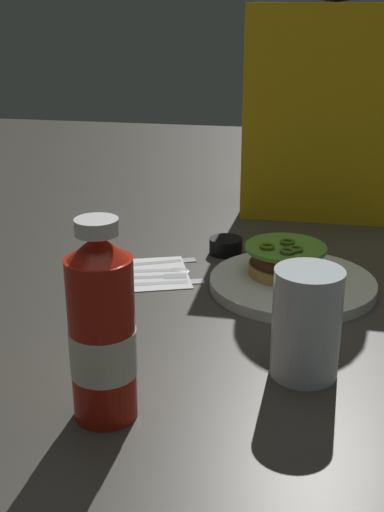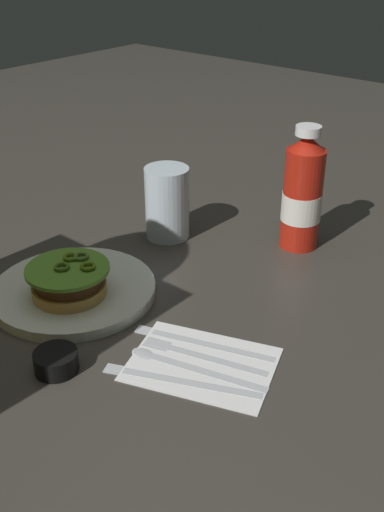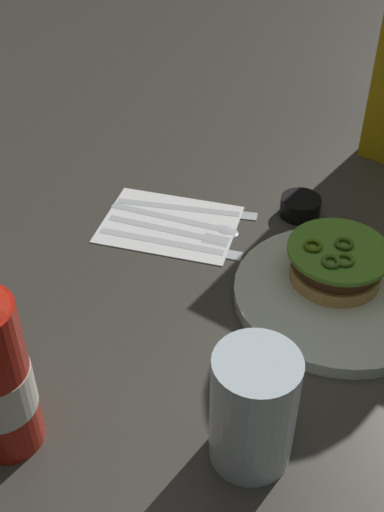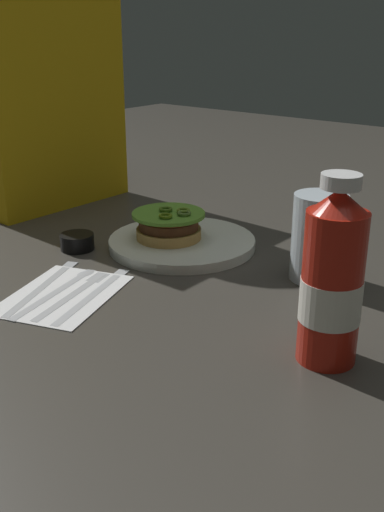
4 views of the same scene
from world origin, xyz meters
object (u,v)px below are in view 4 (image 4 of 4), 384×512
(burger_sandwich, at_px, (169,225))
(butter_knife, at_px, (97,289))
(steak_knife, at_px, (47,281))
(napkin, at_px, (63,294))
(spoon_utensil, at_px, (67,283))
(dinner_plate, at_px, (182,243))
(water_glass, at_px, (318,238))
(condiment_cup, at_px, (77,242))
(ketchup_bottle, at_px, (332,282))
(diner_person, at_px, (35,78))
(fork_utensil, at_px, (78,289))

(burger_sandwich, relative_size, butter_knife, 0.64)
(burger_sandwich, distance_m, steak_knife, 0.24)
(napkin, xyz_separation_m, spoon_utensil, (0.02, 0.02, 0.00))
(dinner_plate, distance_m, spoon_utensil, 0.24)
(water_glass, height_order, condiment_cup, water_glass)
(condiment_cup, bearing_deg, dinner_plate, -47.48)
(napkin, bearing_deg, water_glass, -41.19)
(dinner_plate, height_order, napkin, dinner_plate)
(butter_knife, height_order, spoon_utensil, same)
(water_glass, relative_size, condiment_cup, 2.28)
(burger_sandwich, xyz_separation_m, condiment_cup, (-0.11, 0.11, -0.03))
(spoon_utensil, bearing_deg, butter_knife, -74.29)
(water_glass, height_order, steak_knife, water_glass)
(ketchup_bottle, bearing_deg, burger_sandwich, 66.95)
(napkin, bearing_deg, dinner_plate, -0.83)
(dinner_plate, height_order, condiment_cup, condiment_cup)
(dinner_plate, xyz_separation_m, burger_sandwich, (-0.01, 0.02, 0.03))
(spoon_utensil, height_order, diner_person, diner_person)
(dinner_plate, height_order, butter_knife, dinner_plate)
(butter_knife, xyz_separation_m, fork_utensil, (-0.02, 0.02, -0.00))
(ketchup_bottle, distance_m, fork_utensil, 0.38)
(dinner_plate, distance_m, butter_knife, 0.22)
(condiment_cup, relative_size, fork_utensil, 0.33)
(ketchup_bottle, xyz_separation_m, butter_knife, (-0.04, 0.34, -0.09))
(burger_sandwich, height_order, condiment_cup, burger_sandwich)
(condiment_cup, bearing_deg, burger_sandwich, -46.75)
(burger_sandwich, relative_size, spoon_utensil, 0.66)
(dinner_plate, height_order, burger_sandwich, burger_sandwich)
(dinner_plate, xyz_separation_m, water_glass, (0.03, -0.24, 0.06))
(condiment_cup, distance_m, butter_knife, 0.19)
(butter_knife, relative_size, diner_person, 0.33)
(napkin, relative_size, butter_knife, 0.95)
(burger_sandwich, bearing_deg, condiment_cup, 133.25)
(napkin, distance_m, butter_knife, 0.05)
(condiment_cup, relative_size, diner_person, 0.10)
(ketchup_bottle, height_order, diner_person, diner_person)
(dinner_plate, distance_m, steak_knife, 0.25)
(ketchup_bottle, xyz_separation_m, spoon_utensil, (-0.06, 0.39, -0.09))
(ketchup_bottle, distance_m, steak_knife, 0.44)
(ketchup_bottle, relative_size, napkin, 1.17)
(diner_person, bearing_deg, butter_knife, -119.77)
(dinner_plate, xyz_separation_m, condiment_cup, (-0.12, 0.13, 0.01))
(butter_knife, distance_m, diner_person, 0.58)
(condiment_cup, relative_size, butter_knife, 0.29)
(condiment_cup, height_order, spoon_utensil, condiment_cup)
(burger_sandwich, height_order, butter_knife, burger_sandwich)
(burger_sandwich, bearing_deg, diner_person, 82.67)
(water_glass, xyz_separation_m, fork_utensil, (-0.26, 0.24, -0.06))
(fork_utensil, bearing_deg, ketchup_bottle, -80.79)
(ketchup_bottle, relative_size, diner_person, 0.37)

